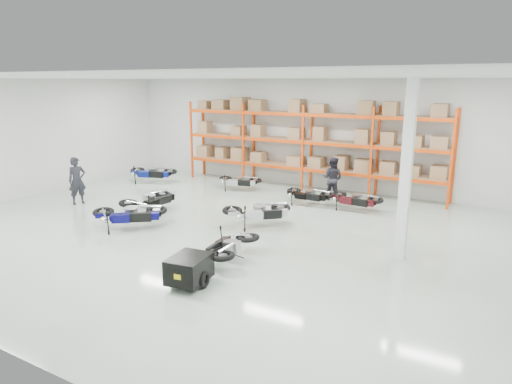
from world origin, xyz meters
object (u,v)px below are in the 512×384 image
Objects in this scene: person_left at (77,181)px; person_back at (332,179)px; moto_silver_left at (258,208)px; moto_blue_centre at (129,210)px; moto_back_b at (239,179)px; moto_back_c at (308,192)px; moto_back_d at (354,196)px; trailer at (189,269)px; moto_touring_right at (229,242)px; moto_back_a at (151,170)px; moto_black_far_left at (150,197)px.

person_back is (7.89, 5.17, -0.04)m from person_left.
moto_blue_centre is at bearing 82.48° from moto_silver_left.
moto_back_b is 1.01× the size of moto_back_c.
moto_blue_centre is at bearing 142.53° from moto_back_d.
trailer is at bearing 177.80° from moto_back_d.
trailer is (0.81, -4.50, -0.18)m from moto_silver_left.
person_left reaches higher than moto_silver_left.
moto_touring_right reaches higher than moto_back_d.
moto_back_a is at bearing 129.27° from trailer.
trailer is at bearing -155.90° from moto_blue_centre.
person_back is (0.52, 1.09, 0.34)m from moto_back_c.
moto_back_c is at bearing 86.32° from trailer.
moto_back_d is at bearing 73.69° from trailer.
trailer is 8.71m from person_back.
trailer is 0.94× the size of person_left.
moto_back_d is at bearing -85.29° from moto_back_c.
person_left is at bearing 119.91° from moto_back_c.
moto_black_far_left is 1.15× the size of moto_back_c.
moto_back_b is at bearing 107.81° from trailer.
person_back is (-1.19, 0.98, 0.32)m from moto_back_d.
moto_black_far_left is 1.05× the size of person_left.
moto_silver_left is at bearing -165.28° from moto_black_far_left.
moto_touring_right is 8.09m from person_left.
moto_black_far_left is at bearing -60.34° from person_left.
moto_touring_right is 6.03m from moto_back_c.
moto_back_b is 3.96m from person_back.
person_back reaches higher than moto_back_a.
trailer is 1.03× the size of moto_back_c.
trailer is 1.02× the size of moto_back_b.
moto_touring_right is (4.07, -0.69, -0.07)m from moto_blue_centre.
moto_back_b is (-3.89, 8.31, 0.10)m from trailer.
moto_black_far_left is (-0.66, 1.65, -0.03)m from moto_blue_centre.
moto_back_c is 0.96× the size of person_back.
moto_back_d is 0.95× the size of person_left.
moto_back_c is 0.96× the size of moto_back_d.
moto_back_a is 1.19× the size of moto_back_b.
moto_silver_left is 1.15× the size of trailer.
moto_silver_left is at bearing 92.89° from trailer.
person_back is (4.11, 6.41, 0.23)m from moto_blue_centre.
trailer is (4.07, -2.29, -0.20)m from moto_blue_centre.
trailer is at bearing -92.07° from person_left.
moto_back_d is (5.30, 5.43, -0.08)m from moto_blue_centre.
trailer is at bearing -175.43° from moto_back_c.
moto_back_c is 8.44m from person_left.
moto_silver_left is 1.17× the size of moto_back_b.
moto_black_far_left is 7.05m from moto_back_d.
moto_silver_left is at bearing -154.26° from moto_back_b.
moto_back_d is (9.25, 0.11, -0.08)m from moto_back_a.
moto_back_b is 0.97× the size of moto_back_d.
moto_black_far_left is 1.12× the size of trailer.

